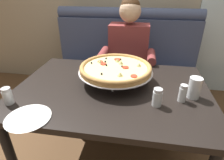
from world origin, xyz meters
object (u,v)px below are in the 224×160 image
booth_bench (124,73)px  pizza (116,68)px  plate_near_left (28,117)px  drinking_glass (194,89)px  dining_table (112,97)px  shaker_pepper_flakes (8,97)px  shaker_oregano (183,94)px  shaker_parmesan (157,98)px  diner_main (128,57)px

booth_bench → pizza: size_ratio=3.20×
pizza → plate_near_left: size_ratio=2.18×
plate_near_left → drinking_glass: 1.00m
dining_table → drinking_glass: size_ratio=9.69×
shaker_pepper_flakes → drinking_glass: (1.12, 0.25, 0.01)m
booth_bench → shaker_pepper_flakes: 1.41m
booth_bench → shaker_oregano: 1.19m
pizza → booth_bench: bearing=90.9°
shaker_oregano → pizza: bearing=157.1°
booth_bench → shaker_oregano: booth_bench is taller
plate_near_left → dining_table: bearing=45.9°
booth_bench → shaker_oregano: (0.46, -1.03, 0.38)m
drinking_glass → shaker_pepper_flakes: bearing=-167.2°
booth_bench → pizza: booth_bench is taller
dining_table → shaker_parmesan: 0.37m
shaker_parmesan → plate_near_left: size_ratio=0.46×
drinking_glass → dining_table: bearing=175.8°
shaker_pepper_flakes → plate_near_left: bearing=-30.3°
dining_table → shaker_oregano: (0.46, -0.10, 0.13)m
diner_main → drinking_glass: (0.48, -0.71, 0.08)m
dining_table → plate_near_left: (-0.39, -0.41, 0.09)m
booth_bench → diner_main: size_ratio=1.35×
shaker_parmesan → shaker_oregano: 0.17m
diner_main → pizza: (-0.04, -0.58, 0.13)m
booth_bench → shaker_pepper_flakes: size_ratio=16.11×
shaker_parmesan → booth_bench: bearing=105.2°
diner_main → plate_near_left: size_ratio=5.19×
pizza → shaker_pepper_flakes: 0.71m
dining_table → plate_near_left: 0.57m
shaker_oregano → plate_near_left: shaker_oregano is taller
shaker_pepper_flakes → plate_near_left: 0.22m
shaker_parmesan → drinking_glass: (0.23, 0.13, 0.01)m
booth_bench → diner_main: diner_main is taller
diner_main → shaker_pepper_flakes: diner_main is taller
shaker_pepper_flakes → shaker_parmesan: bearing=8.2°
shaker_oregano → plate_near_left: size_ratio=0.46×
booth_bench → drinking_glass: booth_bench is taller
pizza → shaker_parmesan: pizza is taller
diner_main → pizza: size_ratio=2.38×
diner_main → plate_near_left: diner_main is taller
diner_main → shaker_oregano: diner_main is taller
dining_table → shaker_oregano: size_ratio=11.92×
shaker_oregano → drinking_glass: drinking_glass is taller
plate_near_left → shaker_parmesan: bearing=19.0°
shaker_oregano → plate_near_left: 0.91m
dining_table → pizza: size_ratio=2.50×
shaker_parmesan → diner_main: bearing=106.5°
pizza → plate_near_left: 0.65m
shaker_parmesan → shaker_pepper_flakes: 0.89m
dining_table → shaker_pepper_flakes: bearing=-153.3°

